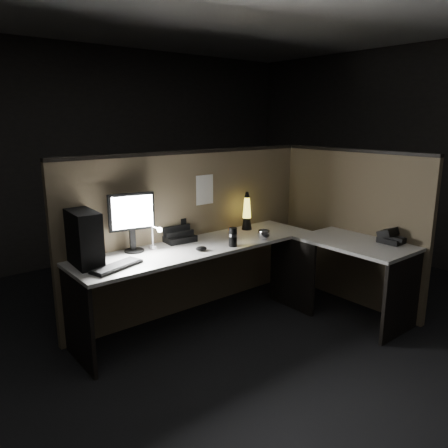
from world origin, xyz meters
TOP-DOWN VIEW (x-y plane):
  - floor at (0.00, 0.00)m, footprint 6.00×6.00m
  - room_shell at (0.00, 0.00)m, footprint 6.00×6.00m
  - partition_back at (0.00, 0.93)m, footprint 2.66×0.06m
  - partition_right at (1.33, 0.10)m, footprint 0.06×1.66m
  - desk at (0.18, 0.25)m, footprint 2.60×1.60m
  - pc_tower at (-1.14, 0.73)m, footprint 0.20×0.41m
  - monitor at (-0.69, 0.81)m, footprint 0.38×0.16m
  - keyboard at (-0.99, 0.50)m, footprint 0.44×0.26m
  - mouse at (-0.25, 0.46)m, footprint 0.11×0.09m
  - clip_lamp at (-0.54, 0.70)m, footprint 0.04×0.17m
  - organizer at (-0.23, 0.85)m, footprint 0.29×0.26m
  - lava_lamp at (0.54, 0.76)m, footprint 0.10×0.10m
  - travel_mug at (0.04, 0.39)m, footprint 0.07×0.07m
  - steel_mug at (0.40, 0.38)m, footprint 0.13×0.13m
  - figurine at (0.31, 0.73)m, footprint 0.05×0.05m
  - pinned_paper at (0.12, 0.90)m, footprint 0.20×0.00m
  - desk_phone at (1.24, -0.41)m, footprint 0.23×0.24m

SIDE VIEW (x-z plane):
  - floor at x=0.00m, z-range 0.00..0.00m
  - desk at x=0.18m, z-range 0.22..0.95m
  - keyboard at x=-0.99m, z-range 0.73..0.75m
  - mouse at x=-0.25m, z-range 0.73..0.77m
  - partition_back at x=0.00m, z-range 0.00..1.50m
  - partition_right at x=1.33m, z-range 0.00..1.50m
  - steel_mug at x=0.40m, z-range 0.73..0.82m
  - figurine at x=0.31m, z-range 0.75..0.80m
  - organizer at x=-0.23m, z-range 0.67..0.88m
  - desk_phone at x=1.24m, z-range 0.71..0.85m
  - travel_mug at x=0.04m, z-range 0.73..0.90m
  - clip_lamp at x=-0.54m, z-range 0.75..0.96m
  - lava_lamp at x=0.54m, z-range 0.70..1.08m
  - pc_tower at x=-1.14m, z-range 0.73..1.15m
  - monitor at x=-0.69m, z-range 0.78..1.27m
  - pinned_paper at x=0.12m, z-range 1.02..1.30m
  - room_shell at x=0.00m, z-range -1.38..4.62m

